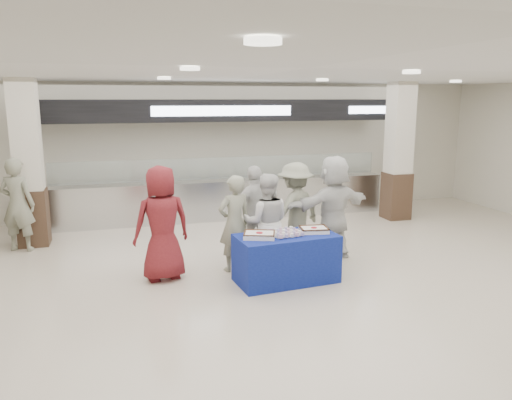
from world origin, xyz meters
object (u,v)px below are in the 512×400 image
object	(u,v)px
sheet_cake_left	(259,235)
soldier_b	(295,210)
sheet_cake_right	(314,229)
cupcake_tray	(286,233)
soldier_bg	(18,205)
chef_tall	(266,222)
display_table	(286,258)
civilian_maroon	(162,223)
soldier_a	(235,223)
chef_short	(256,213)
civilian_white	(333,207)

from	to	relation	value
sheet_cake_left	soldier_b	distance (m)	1.56
sheet_cake_left	sheet_cake_right	bearing A→B (deg)	4.53
cupcake_tray	soldier_bg	distance (m)	5.17
sheet_cake_right	chef_tall	xyz separation A→B (m)	(-0.61, 0.59, 0.02)
display_table	chef_tall	size ratio (longest dim) A/B	0.95
sheet_cake_right	soldier_bg	distance (m)	5.55
civilian_maroon	soldier_bg	bearing A→B (deg)	-54.42
cupcake_tray	civilian_maroon	distance (m)	1.94
cupcake_tray	soldier_b	world-z (taller)	soldier_b
civilian_maroon	soldier_a	xyz separation A→B (m)	(1.19, 0.10, -0.11)
sheet_cake_right	soldier_b	world-z (taller)	soldier_b
civilian_maroon	soldier_bg	distance (m)	3.34
chef_short	soldier_b	xyz separation A→B (m)	(0.72, -0.04, 0.02)
soldier_a	civilian_maroon	bearing A→B (deg)	-9.61
display_table	soldier_a	size ratio (longest dim) A/B	0.96
soldier_a	soldier_bg	bearing A→B (deg)	-45.30
chef_tall	soldier_bg	size ratio (longest dim) A/B	0.92
civilian_white	soldier_a	bearing A→B (deg)	-9.61
sheet_cake_right	civilian_maroon	size ratio (longest dim) A/B	0.26
sheet_cake_left	sheet_cake_right	distance (m)	0.92
civilian_maroon	chef_tall	world-z (taller)	civilian_maroon
sheet_cake_right	soldier_b	size ratio (longest dim) A/B	0.28
soldier_a	chef_tall	size ratio (longest dim) A/B	0.99
cupcake_tray	soldier_a	xyz separation A→B (m)	(-0.65, 0.73, 0.02)
soldier_b	soldier_bg	world-z (taller)	soldier_bg
cupcake_tray	chef_short	size ratio (longest dim) A/B	0.29
soldier_b	chef_tall	bearing A→B (deg)	13.13
civilian_maroon	civilian_white	xyz separation A→B (m)	(3.02, 0.24, 0.02)
chef_tall	chef_short	size ratio (longest dim) A/B	0.96
cupcake_tray	soldier_b	distance (m)	1.29
civilian_maroon	sheet_cake_left	bearing A→B (deg)	143.35
chef_short	cupcake_tray	bearing A→B (deg)	76.50
chef_tall	civilian_white	world-z (taller)	civilian_white
chef_tall	soldier_bg	distance (m)	4.73
soldier_a	soldier_b	bearing A→B (deg)	-174.95
sheet_cake_left	chef_tall	xyz separation A→B (m)	(0.31, 0.66, 0.01)
civilian_maroon	cupcake_tray	bearing A→B (deg)	149.61
sheet_cake_left	soldier_bg	xyz separation A→B (m)	(-3.83, 2.94, 0.09)
sheet_cake_left	chef_tall	world-z (taller)	chef_tall
display_table	sheet_cake_right	size ratio (longest dim) A/B	3.28
chef_short	civilian_white	size ratio (longest dim) A/B	0.91
cupcake_tray	soldier_b	bearing A→B (deg)	63.59
soldier_a	chef_short	distance (m)	0.69
cupcake_tray	civilian_maroon	size ratio (longest dim) A/B	0.27
civilian_maroon	soldier_b	world-z (taller)	civilian_maroon
display_table	civilian_maroon	distance (m)	2.02
civilian_maroon	civilian_white	bearing A→B (deg)	173.23
sheet_cake_left	soldier_bg	distance (m)	4.83
display_table	cupcake_tray	xyz separation A→B (m)	(-0.00, 0.01, 0.41)
civilian_maroon	chef_tall	size ratio (longest dim) A/B	1.12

